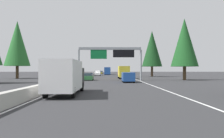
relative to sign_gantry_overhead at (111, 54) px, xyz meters
name	(u,v)px	position (x,y,z in m)	size (l,w,h in m)	color
ground_plane	(88,77)	(18.30, 6.03, -5.24)	(320.00, 320.00, 0.00)	#2D2D30
median_barrier	(92,74)	(38.30, 6.33, -4.79)	(180.00, 0.56, 0.90)	#ADAAA3
shoulder_stripe_right	(127,76)	(28.30, -5.49, -5.23)	(160.00, 0.16, 0.01)	silver
shoulder_stripe_median	(92,76)	(28.30, 5.78, -5.23)	(160.00, 0.16, 0.01)	silver
sign_gantry_overhead	(111,54)	(0.00, 0.00, 0.00)	(0.50, 12.68, 6.58)	gray
box_truck_far_right	(66,76)	(-25.86, 4.21, -3.63)	(8.50, 2.40, 2.95)	white
minivan_distant_b	(128,77)	(-6.40, -2.88, -4.29)	(5.00, 1.95, 1.69)	#1E4793
sedan_near_right	(89,77)	(1.29, 4.48, -4.55)	(4.40, 1.80, 1.47)	#2D6B38
sedan_distant_a	(101,72)	(77.48, 4.24, -4.55)	(4.40, 1.80, 1.47)	slate
bus_mid_right	(107,71)	(53.15, 0.88, -3.52)	(11.50, 2.55, 3.10)	#1E4793
pickup_far_left	(98,73)	(37.96, 4.33, -4.32)	(5.60, 2.00, 1.86)	white
sedan_mid_left	(100,73)	(61.74, 4.13, -4.55)	(4.40, 1.80, 1.47)	#AD931E
box_truck_near_center	(123,72)	(9.38, -3.11, -3.63)	(8.50, 2.40, 2.95)	gold
conifer_right_near	(184,43)	(1.98, -15.30, 2.53)	(5.62, 5.62, 12.78)	#4C3823
conifer_right_mid	(152,49)	(26.00, -13.02, 3.38)	(6.23, 6.23, 14.16)	#4C3823
conifer_left_near	(17,44)	(10.53, 22.47, 3.20)	(6.10, 6.10, 13.87)	#4C3823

